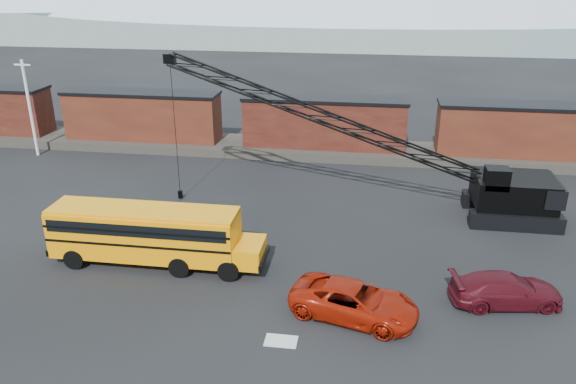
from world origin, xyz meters
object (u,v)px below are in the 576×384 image
red_pickup (354,301)px  maroon_suv (506,290)px  school_bus (151,233)px  crawler_crane (358,131)px

red_pickup → maroon_suv: (7.08, 2.13, -0.05)m
school_bus → crawler_crane: crawler_crane is taller
school_bus → crawler_crane: (10.50, 9.01, 3.50)m
school_bus → maroon_suv: (18.02, -1.24, -1.03)m
red_pickup → crawler_crane: bearing=17.0°
school_bus → red_pickup: school_bus is taller
crawler_crane → red_pickup: bearing=-88.0°
school_bus → red_pickup: bearing=-17.2°
school_bus → red_pickup: size_ratio=1.99×
red_pickup → crawler_crane: size_ratio=0.23×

